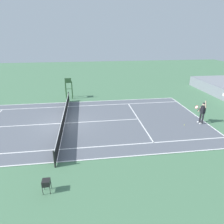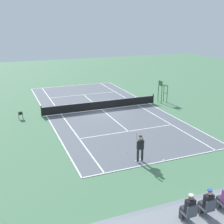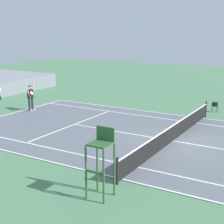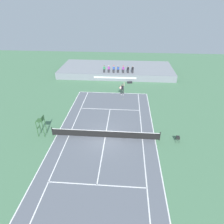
% 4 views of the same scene
% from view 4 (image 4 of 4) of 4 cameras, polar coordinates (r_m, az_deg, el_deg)
% --- Properties ---
extents(ground_plane, '(80.00, 80.00, 0.00)m').
position_cam_4_polar(ground_plane, '(21.85, -2.02, -7.48)').
color(ground_plane, '#4C7A56').
extents(court, '(11.08, 23.88, 0.03)m').
position_cam_4_polar(court, '(21.84, -2.02, -7.46)').
color(court, slate).
rests_on(court, ground).
extents(net, '(11.98, 0.10, 1.07)m').
position_cam_4_polar(net, '(21.53, -2.04, -6.38)').
color(net, black).
rests_on(net, ground).
extents(barrier_wall, '(22.62, 0.25, 1.28)m').
position_cam_4_polar(barrier_wall, '(36.81, 0.88, 9.98)').
color(barrier_wall, gray).
rests_on(barrier_wall, ground).
extents(bleacher_platform, '(22.62, 9.42, 1.28)m').
position_cam_4_polar(bleacher_platform, '(41.37, 1.31, 12.28)').
color(bleacher_platform, gray).
rests_on(bleacher_platform, ground).
extents(spectator_seated_0, '(0.44, 0.60, 1.26)m').
position_cam_4_polar(spectator_seated_0, '(37.69, -2.30, 12.47)').
color(spectator_seated_0, '#474C56').
rests_on(spectator_seated_0, bleacher_platform).
extents(spectator_seated_1, '(0.44, 0.60, 1.26)m').
position_cam_4_polar(spectator_seated_1, '(37.61, -0.96, 12.44)').
color(spectator_seated_1, '#474C56').
rests_on(spectator_seated_1, bleacher_platform).
extents(spectator_seated_2, '(0.44, 0.60, 1.26)m').
position_cam_4_polar(spectator_seated_2, '(37.53, 0.51, 12.41)').
color(spectator_seated_2, '#474C56').
rests_on(spectator_seated_2, bleacher_platform).
extents(spectator_seated_3, '(0.44, 0.60, 1.26)m').
position_cam_4_polar(spectator_seated_3, '(37.49, 1.80, 12.38)').
color(spectator_seated_3, '#474C56').
rests_on(spectator_seated_3, bleacher_platform).
extents(spectator_seated_4, '(0.44, 0.60, 1.26)m').
position_cam_4_polar(spectator_seated_4, '(37.46, 3.32, 12.33)').
color(spectator_seated_4, '#474C56').
rests_on(spectator_seated_4, bleacher_platform).
extents(spectator_seated_5, '(0.44, 0.60, 1.26)m').
position_cam_4_polar(spectator_seated_5, '(37.46, 4.72, 12.27)').
color(spectator_seated_5, '#474C56').
rests_on(spectator_seated_5, bleacher_platform).
extents(spectator_seated_6, '(0.44, 0.60, 1.26)m').
position_cam_4_polar(spectator_seated_6, '(37.47, 6.04, 12.22)').
color(spectator_seated_6, '#474C56').
rests_on(spectator_seated_6, bleacher_platform).
extents(tennis_player, '(0.76, 0.66, 2.08)m').
position_cam_4_polar(tennis_player, '(31.12, 3.02, 6.75)').
color(tennis_player, '#232328').
rests_on(tennis_player, ground).
extents(tennis_ball, '(0.07, 0.07, 0.07)m').
position_cam_4_polar(tennis_ball, '(30.13, 3.24, 3.91)').
color(tennis_ball, '#D1E533').
rests_on(tennis_ball, ground).
extents(umpire_chair, '(0.77, 0.77, 2.44)m').
position_cam_4_polar(umpire_chair, '(22.74, -20.02, -3.10)').
color(umpire_chair, '#2D562D').
rests_on(umpire_chair, ground).
extents(equipment_bag, '(0.94, 0.47, 0.32)m').
position_cam_4_polar(equipment_bag, '(36.08, 5.18, 8.62)').
color(equipment_bag, black).
rests_on(equipment_bag, ground).
extents(ball_hopper, '(0.36, 0.36, 0.70)m').
position_cam_4_polar(ball_hopper, '(22.06, 18.69, -7.08)').
color(ball_hopper, black).
rests_on(ball_hopper, ground).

